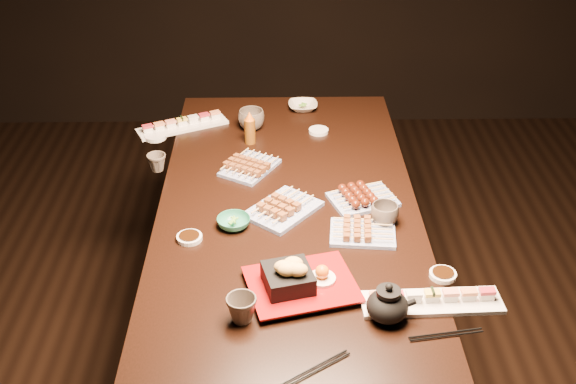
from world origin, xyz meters
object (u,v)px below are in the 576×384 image
object	(u,v)px
sushi_platter_far	(182,123)
condiment_bottle	(250,127)
tempura_tray	(302,275)
edamame_bowl_cream	(303,106)
teacup_mid_right	(385,214)
teapot	(388,302)
yakitori_plate_center	(283,204)
edamame_bowl_green	(234,222)
teacup_near_left	(242,309)
teacup_far_left	(157,163)
yakitori_plate_right	(363,228)
dining_table	(288,288)
sushi_platter_near	(432,298)
yakitori_plate_left	(250,163)
teacup_far_right	(251,120)

from	to	relation	value
sushi_platter_far	condiment_bottle	size ratio (longest dim) A/B	2.76
tempura_tray	edamame_bowl_cream	bearing A→B (deg)	73.51
teacup_mid_right	teapot	size ratio (longest dim) A/B	0.67
yakitori_plate_center	edamame_bowl_cream	bearing A→B (deg)	33.20
edamame_bowl_green	teacup_near_left	distance (m)	0.46
teacup_far_left	yakitori_plate_right	bearing A→B (deg)	-30.94
dining_table	sushi_platter_near	size ratio (longest dim) A/B	4.48
condiment_bottle	yakitori_plate_center	bearing A→B (deg)	-76.09
dining_table	tempura_tray	size ratio (longest dim) A/B	5.83
yakitori_plate_left	edamame_bowl_green	size ratio (longest dim) A/B	1.92
yakitori_plate_left	teapot	distance (m)	0.93
yakitori_plate_right	edamame_bowl_green	distance (m)	0.43
edamame_bowl_green	teacup_far_left	size ratio (longest dim) A/B	1.54
sushi_platter_far	sushi_platter_near	bearing A→B (deg)	101.00
teapot	yakitori_plate_center	bearing A→B (deg)	118.40
sushi_platter_far	tempura_tray	size ratio (longest dim) A/B	1.22
teacup_far_left	teacup_far_right	distance (m)	0.48
yakitori_plate_center	yakitori_plate_left	size ratio (longest dim) A/B	1.14
dining_table	sushi_platter_near	xyz separation A→B (m)	(0.40, -0.53, 0.40)
teacup_far_left	teapot	xyz separation A→B (m)	(0.75, -0.84, 0.03)
yakitori_plate_left	teapot	bearing A→B (deg)	-123.23
yakitori_plate_right	teacup_far_right	world-z (taller)	teacup_far_right
dining_table	teacup_near_left	bearing A→B (deg)	-119.39
teapot	yakitori_plate_right	bearing A→B (deg)	94.46
yakitori_plate_left	teacup_far_right	xyz separation A→B (m)	(-0.00, 0.34, 0.02)
yakitori_plate_right	yakitori_plate_left	world-z (taller)	same
teacup_far_left	teapot	size ratio (longest dim) A/B	0.52
edamame_bowl_green	tempura_tray	bearing A→B (deg)	-57.04
sushi_platter_near	edamame_bowl_green	distance (m)	0.71
edamame_bowl_green	tempura_tray	distance (m)	0.39
edamame_bowl_green	teacup_far_left	world-z (taller)	teacup_far_left
yakitori_plate_right	yakitori_plate_left	size ratio (longest dim) A/B	0.99
sushi_platter_near	teacup_near_left	xyz separation A→B (m)	(-0.54, -0.06, 0.02)
dining_table	teacup_near_left	xyz separation A→B (m)	(-0.14, -0.59, 0.41)
edamame_bowl_cream	teapot	size ratio (longest dim) A/B	0.92
teacup_near_left	condiment_bottle	bearing A→B (deg)	90.33
teacup_mid_right	teapot	world-z (taller)	teapot
yakitori_plate_center	yakitori_plate_right	world-z (taller)	yakitori_plate_center
dining_table	sushi_platter_near	distance (m)	0.78
edamame_bowl_cream	teacup_mid_right	bearing A→B (deg)	-75.00
yakitori_plate_right	tempura_tray	bearing A→B (deg)	-121.60
teacup_far_right	teapot	size ratio (longest dim) A/B	0.77
teacup_mid_right	dining_table	bearing A→B (deg)	158.76
tempura_tray	teapot	distance (m)	0.26
yakitori_plate_left	teapot	size ratio (longest dim) A/B	1.53
edamame_bowl_green	yakitori_plate_right	bearing A→B (deg)	-7.55
teacup_near_left	condiment_bottle	size ratio (longest dim) A/B	0.63
yakitori_plate_right	yakitori_plate_left	distance (m)	0.58
condiment_bottle	yakitori_plate_right	bearing A→B (deg)	-59.54
yakitori_plate_right	teacup_far_right	bearing A→B (deg)	121.81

